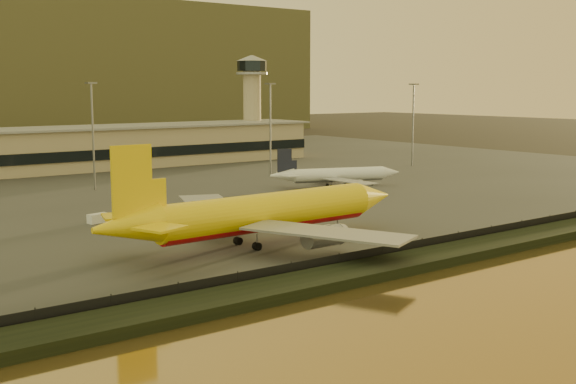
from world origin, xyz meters
TOP-DOWN VIEW (x-y plane):
  - ground at (0.00, 0.00)m, footprint 900.00×900.00m
  - embankment at (0.00, -17.00)m, footprint 320.00×7.00m
  - tarmac at (0.00, 95.00)m, footprint 320.00×220.00m
  - perimeter_fence at (0.00, -13.00)m, footprint 300.00×0.05m
  - terminal_building at (-14.52, 125.55)m, footprint 202.00×25.00m
  - control_tower at (70.00, 131.00)m, footprint 11.20×11.20m
  - apron_light_masts at (15.00, 75.00)m, footprint 152.20×12.20m
  - dhl_cargo_jet at (-13.00, 6.04)m, footprint 55.32×54.28m
  - white_narrowbody_jet at (39.38, 49.41)m, footprint 32.69×30.98m
  - gse_vehicle_yellow at (3.58, 25.14)m, footprint 3.44×1.61m
  - gse_vehicle_white at (-26.12, 39.01)m, footprint 3.94×2.43m

SIDE VIEW (x-z plane):
  - ground at x=0.00m, z-range 0.00..0.00m
  - tarmac at x=0.00m, z-range 0.00..0.20m
  - embankment at x=0.00m, z-range 0.00..1.40m
  - gse_vehicle_yellow at x=3.58m, z-range 0.20..1.74m
  - gse_vehicle_white at x=-26.12m, z-range 0.20..1.85m
  - perimeter_fence at x=0.00m, z-range 0.20..2.40m
  - white_narrowbody_jet at x=39.38m, z-range -1.75..7.94m
  - dhl_cargo_jet at x=-13.00m, z-range -3.13..13.42m
  - terminal_building at x=-14.52m, z-range -0.05..12.55m
  - apron_light_masts at x=15.00m, z-range 3.00..28.40m
  - control_tower at x=70.00m, z-range 3.91..39.41m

